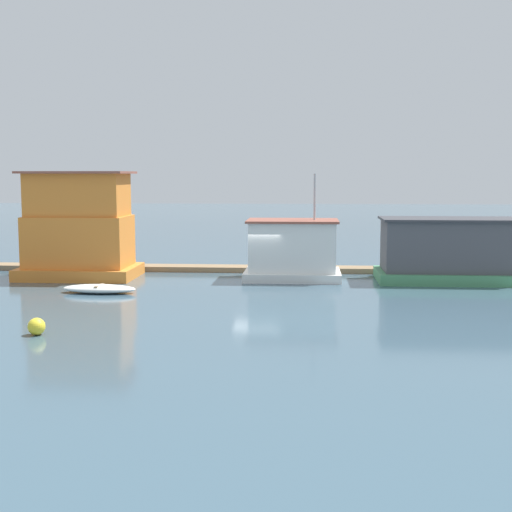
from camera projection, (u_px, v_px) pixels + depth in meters
ground_plane at (257, 280)px, 37.51m from camera, size 200.00×200.00×0.00m
dock_walkway at (262, 269)px, 40.91m from camera, size 51.00×1.47×0.30m
houseboat_orange at (79, 229)px, 38.21m from camera, size 6.13×4.16×5.71m
houseboat_white at (292, 250)px, 37.75m from camera, size 5.06×3.59×5.58m
houseboat_green at (449, 251)px, 36.95m from camera, size 7.43×3.87×3.30m
dinghy_white at (99, 289)px, 33.42m from camera, size 3.54×1.40×0.41m
mooring_post_far_right at (316, 257)px, 39.62m from camera, size 0.23×0.23×1.97m
buoy_yellow at (37, 326)px, 24.63m from camera, size 0.61×0.61×0.61m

